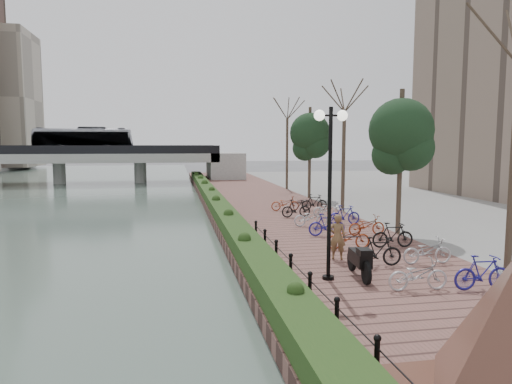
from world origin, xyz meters
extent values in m
plane|color=#59595B|center=(0.00, 0.00, 0.00)|extent=(220.00, 220.00, 0.00)
cube|color=brown|center=(4.00, 17.50, 0.25)|extent=(8.00, 75.00, 0.50)
cube|color=gray|center=(20.00, 17.50, 0.25)|extent=(24.00, 75.00, 0.50)
cube|color=#203E16|center=(0.60, 20.00, 0.80)|extent=(1.10, 56.00, 0.60)
cylinder|color=black|center=(1.40, -3.00, 0.85)|extent=(0.10, 0.10, 0.70)
cylinder|color=black|center=(1.40, -1.00, 0.85)|extent=(0.10, 0.10, 0.70)
cylinder|color=black|center=(1.40, 1.00, 0.85)|extent=(0.10, 0.10, 0.70)
cylinder|color=black|center=(1.40, 3.00, 0.85)|extent=(0.10, 0.10, 0.70)
cylinder|color=black|center=(1.40, 5.00, 0.85)|extent=(0.10, 0.10, 0.70)
cylinder|color=black|center=(1.40, 7.00, 0.85)|extent=(0.10, 0.10, 0.70)
cylinder|color=black|center=(1.40, 9.00, 0.85)|extent=(0.10, 0.10, 0.70)
cylinder|color=black|center=(2.51, 2.75, 3.07)|extent=(0.12, 0.12, 5.15)
cylinder|color=black|center=(2.51, 2.75, 5.40)|extent=(0.70, 0.06, 0.06)
sphere|color=white|center=(2.16, 2.75, 5.40)|extent=(0.32, 0.32, 0.32)
sphere|color=white|center=(2.86, 2.75, 5.40)|extent=(0.32, 0.32, 0.32)
imported|color=brown|center=(3.61, 4.98, 1.31)|extent=(0.69, 0.59, 1.61)
imported|color=#B7B9BD|center=(4.60, 1.13, 0.95)|extent=(0.60, 1.71, 0.90)
imported|color=black|center=(4.60, 3.73, 1.00)|extent=(0.47, 1.66, 1.00)
imported|color=maroon|center=(4.60, 6.33, 0.95)|extent=(0.60, 1.71, 0.90)
imported|color=navy|center=(4.60, 8.93, 1.00)|extent=(0.47, 1.66, 1.00)
imported|color=#B7B9BD|center=(4.60, 11.53, 0.95)|extent=(0.60, 1.71, 0.90)
imported|color=black|center=(4.60, 14.13, 1.00)|extent=(0.47, 1.66, 1.00)
imported|color=maroon|center=(4.60, 16.73, 0.95)|extent=(0.60, 1.72, 0.90)
imported|color=navy|center=(6.40, 1.13, 1.00)|extent=(0.47, 1.66, 1.00)
imported|color=#B7B9BD|center=(6.40, 3.73, 0.95)|extent=(0.60, 1.71, 0.90)
imported|color=black|center=(6.40, 6.33, 1.00)|extent=(0.47, 1.66, 1.00)
imported|color=maroon|center=(6.40, 8.93, 0.95)|extent=(0.60, 1.71, 0.90)
imported|color=navy|center=(6.40, 11.53, 1.00)|extent=(0.47, 1.66, 1.00)
imported|color=#B7B9BD|center=(6.40, 14.13, 0.95)|extent=(0.60, 1.71, 0.90)
imported|color=black|center=(6.40, 16.73, 1.00)|extent=(0.47, 1.66, 1.00)
cube|color=gray|center=(-15.00, 45.00, 3.00)|extent=(36.00, 8.00, 1.00)
cube|color=black|center=(-15.00, 41.10, 3.95)|extent=(36.00, 0.15, 0.90)
cube|color=black|center=(-15.00, 48.90, 3.95)|extent=(36.00, 0.15, 0.90)
cylinder|color=gray|center=(-15.00, 45.00, 1.25)|extent=(1.40, 1.40, 2.50)
cylinder|color=gray|center=(-6.00, 45.00, 1.25)|extent=(1.40, 1.40, 2.50)
imported|color=silver|center=(-12.19, 45.00, 5.00)|extent=(2.52, 10.77, 3.00)
camera|label=1|loc=(-2.01, -10.10, 4.57)|focal=32.00mm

